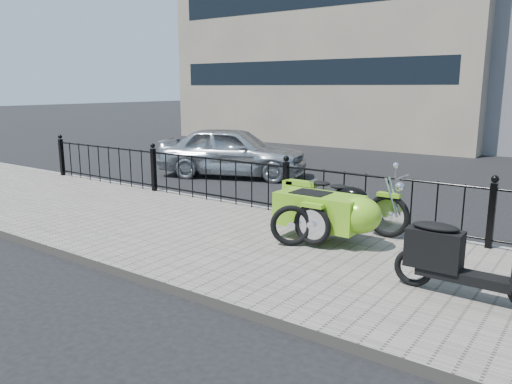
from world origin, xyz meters
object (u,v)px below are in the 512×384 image
Objects in this scene: scooter at (459,258)px; spare_tire at (291,226)px; sedan_car at (233,151)px; motorcycle_sidecar at (334,210)px.

spare_tire is at bearing 169.55° from scooter.
scooter is at bearing -146.20° from sedan_car.
motorcycle_sidecar is at bearing -149.02° from sedan_car.
scooter is at bearing -10.45° from spare_tire.
motorcycle_sidecar is 3.70× the size of spare_tire.
scooter is 8.81m from sedan_car.
spare_tire is at bearing -155.30° from sedan_car.
spare_tire is (-0.37, -0.63, -0.17)m from motorcycle_sidecar.
motorcycle_sidecar is 2.35m from scooter.
sedan_car reaches higher than motorcycle_sidecar.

